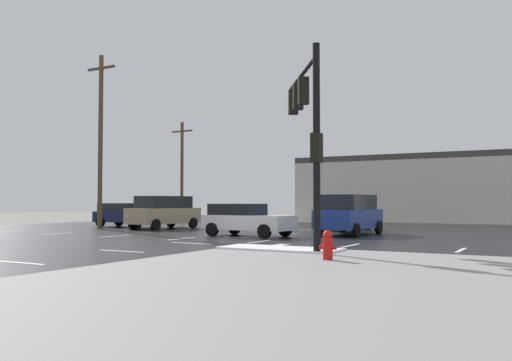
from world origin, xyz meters
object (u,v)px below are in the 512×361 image
fire_hydrant (328,245)px  suv_tan (164,211)px  suv_blue (349,214)px  utility_pole_far (100,138)px  utility_pole_distant (182,169)px  traffic_signal_mast (307,117)px  sedan_navy (126,214)px  sedan_white (246,219)px  sedan_green (342,216)px

fire_hydrant → suv_tan: size_ratio=0.16×
suv_blue → utility_pole_far: size_ratio=0.45×
utility_pole_distant → suv_blue: bearing=-32.0°
traffic_signal_mast → suv_blue: (-2.05, 9.95, -3.44)m
traffic_signal_mast → sedan_navy: (-17.93, 10.85, -3.68)m
suv_tan → suv_blue: 12.29m
sedan_white → suv_blue: bearing=48.2°
sedan_green → sedan_white: bearing=173.4°
sedan_green → utility_pole_far: bearing=121.7°
suv_tan → sedan_white: 9.24m
suv_blue → sedan_navy: suv_blue is taller
fire_hydrant → suv_tan: suv_tan is taller
traffic_signal_mast → suv_blue: bearing=-22.9°
suv_tan → sedan_green: 11.02m
traffic_signal_mast → utility_pole_far: utility_pole_far is taller
traffic_signal_mast → utility_pole_distant: bearing=9.9°
fire_hydrant → utility_pole_distant: bearing=133.3°
utility_pole_distant → sedan_white: bearing=-45.3°
suv_blue → sedan_navy: (-15.88, 0.90, -0.24)m
sedan_navy → suv_tan: bearing=-9.9°
sedan_navy → sedan_white: bearing=-23.3°
utility_pole_far → utility_pole_distant: size_ratio=1.24×
traffic_signal_mast → sedan_green: bearing=-18.7°
utility_pole_far → sedan_navy: bearing=97.1°
sedan_white → sedan_navy: bearing=164.8°
suv_blue → sedan_white: 5.41m
utility_pole_far → suv_blue: bearing=6.5°
suv_tan → sedan_white: (8.29, -4.07, -0.24)m
sedan_green → utility_pole_far: size_ratio=0.43×
suv_blue → utility_pole_far: (-15.55, -1.77, 4.56)m
sedan_white → utility_pole_far: bearing=176.5°
suv_tan → sedan_green: suv_tan is taller
sedan_green → sedan_navy: size_ratio=1.02×
fire_hydrant → suv_blue: bearing=107.0°
traffic_signal_mast → sedan_navy: traffic_signal_mast is taller
traffic_signal_mast → sedan_green: 15.45m
suv_tan → utility_pole_distant: bearing=-141.1°
utility_pole_distant → suv_tan: bearing=-57.6°
suv_tan → sedan_navy: 3.64m
suv_blue → traffic_signal_mast: bearing=-166.1°
traffic_signal_mast → suv_tan: (-14.33, 10.36, -3.44)m
suv_blue → utility_pole_far: 16.30m
traffic_signal_mast → sedan_white: bearing=9.3°
sedan_green → sedan_navy: 14.30m
traffic_signal_mast → sedan_green: (-4.10, 14.44, -3.68)m
suv_tan → sedan_green: bearing=118.2°
fire_hydrant → sedan_green: 18.31m
suv_tan → suv_blue: same height
fire_hydrant → suv_blue: 13.42m
sedan_green → suv_blue: (2.04, -4.49, 0.24)m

